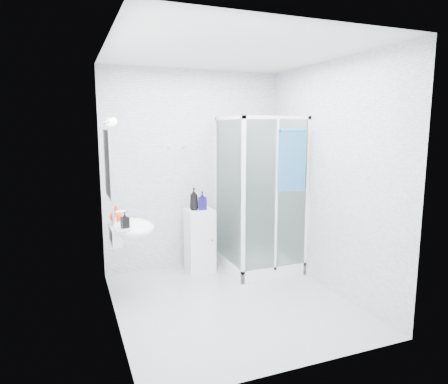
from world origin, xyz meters
name	(u,v)px	position (x,y,z in m)	size (l,w,h in m)	color
room	(232,183)	(0.00, 0.00, 1.30)	(2.40, 2.60, 2.60)	silver
shower_enclosure	(256,238)	(0.67, 0.77, 0.45)	(0.90, 0.95, 2.00)	white
wall_basin	(130,229)	(-0.99, 0.45, 0.80)	(0.46, 0.56, 0.35)	white
mirror	(108,164)	(-1.19, 0.45, 1.50)	(0.02, 0.60, 0.70)	white
vanity_lights	(111,122)	(-1.14, 0.45, 1.92)	(0.10, 0.40, 0.08)	silver
wall_hooks	(176,147)	(-0.25, 1.26, 1.62)	(0.23, 0.06, 0.03)	silver
storage_cabinet	(200,240)	(-0.02, 1.04, 0.41)	(0.34, 0.37, 0.82)	white
hand_towel	(292,159)	(0.93, 0.37, 1.50)	(0.35, 0.05, 0.75)	#286397
shampoo_bottle_a	(194,199)	(-0.09, 1.03, 0.96)	(0.11, 0.11, 0.28)	black
shampoo_bottle_b	(202,201)	(0.02, 1.02, 0.94)	(0.11, 0.11, 0.24)	#120C4C
soap_dispenser_orange	(116,214)	(-1.11, 0.55, 0.95)	(0.14, 0.14, 0.18)	#EC3C1B
soap_dispenser_black	(125,220)	(-1.06, 0.26, 0.94)	(0.07, 0.07, 0.16)	black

